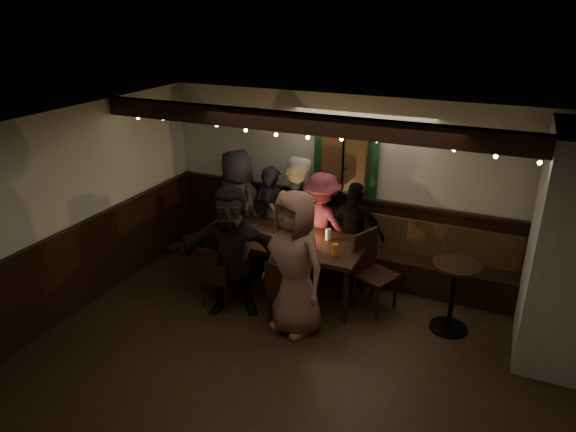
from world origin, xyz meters
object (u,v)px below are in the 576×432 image
at_px(person_c, 295,214).
at_px(chair_near_left, 217,274).
at_px(person_g, 295,263).
at_px(high_top, 453,288).
at_px(chair_near_right, 283,290).
at_px(chair_end, 370,266).
at_px(person_b, 272,216).
at_px(person_d, 322,224).
at_px(person_e, 354,234).
at_px(person_f, 232,250).
at_px(dining_table, 282,242).
at_px(person_a, 238,206).

bearing_deg(person_c, chair_near_left, 64.70).
xyz_separation_m(chair_near_left, person_g, (1.11, -0.03, 0.41)).
bearing_deg(high_top, chair_near_right, -158.75).
bearing_deg(chair_end, chair_near_left, -153.97).
xyz_separation_m(chair_near_left, person_b, (0.09, 1.47, 0.29)).
xyz_separation_m(person_c, person_g, (0.63, -1.49, 0.03)).
xyz_separation_m(high_top, person_b, (-2.77, 0.72, 0.21)).
height_order(chair_end, high_top, chair_end).
bearing_deg(person_g, chair_near_right, -169.91).
height_order(person_b, person_d, person_b).
height_order(high_top, person_b, person_b).
relative_size(person_b, person_c, 0.89).
distance_m(chair_near_left, person_e, 2.01).
bearing_deg(high_top, person_b, 165.47).
bearing_deg(chair_end, person_e, 126.64).
relative_size(person_d, person_g, 0.86).
relative_size(chair_near_right, person_d, 0.56).
distance_m(person_b, person_e, 1.31).
bearing_deg(person_f, person_e, 26.82).
distance_m(dining_table, person_c, 0.72).
bearing_deg(person_c, high_top, 156.26).
relative_size(person_f, person_g, 0.95).
height_order(person_c, person_g, person_g).
bearing_deg(person_e, person_c, 0.50).
bearing_deg(person_a, person_f, 137.31).
relative_size(chair_near_right, high_top, 0.96).
xyz_separation_m(person_a, person_g, (1.56, -1.42, 0.03)).
xyz_separation_m(chair_end, person_c, (-1.32, 0.58, 0.30)).
bearing_deg(chair_end, high_top, -7.05).
height_order(high_top, person_e, person_e).
bearing_deg(high_top, person_e, 155.60).
height_order(person_c, person_d, person_c).
relative_size(chair_near_left, person_e, 0.59).
xyz_separation_m(person_c, person_e, (0.92, -0.05, -0.13)).
xyz_separation_m(person_a, person_d, (1.34, 0.09, -0.10)).
relative_size(chair_end, person_c, 0.59).
distance_m(chair_near_right, person_a, 2.01).
bearing_deg(chair_near_right, chair_near_left, -179.90).
bearing_deg(dining_table, person_f, -117.71).
xyz_separation_m(chair_end, person_f, (-1.59, -0.82, 0.28)).
xyz_separation_m(high_top, person_a, (-3.31, 0.64, 0.31)).
distance_m(chair_near_right, person_g, 0.45).
bearing_deg(person_c, person_d, 175.04).
distance_m(dining_table, high_top, 2.29).
distance_m(chair_end, person_c, 1.47).
xyz_separation_m(person_c, person_f, (-0.27, -1.41, -0.02)).
bearing_deg(person_b, person_d, -166.03).
height_order(chair_near_right, chair_end, chair_end).
bearing_deg(person_g, person_e, 99.02).
distance_m(chair_near_left, person_f, 0.42).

